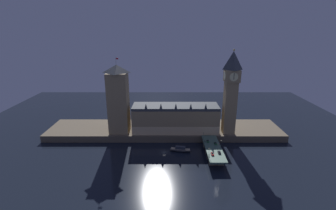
% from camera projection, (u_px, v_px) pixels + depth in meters
% --- Properties ---
extents(ground_plane, '(400.00, 400.00, 0.00)m').
position_uv_depth(ground_plane, '(164.00, 152.00, 198.93)').
color(ground_plane, black).
extents(embankment, '(220.00, 42.00, 6.18)m').
position_uv_depth(embankment, '(165.00, 130.00, 235.25)').
color(embankment, brown).
rests_on(embankment, ground_plane).
extents(parliament_hall, '(77.97, 23.83, 29.06)m').
position_uv_depth(parliament_hall, '(175.00, 118.00, 224.30)').
color(parliament_hall, '#9E845B').
rests_on(parliament_hall, embankment).
extents(clock_tower, '(12.77, 12.88, 74.72)m').
position_uv_depth(clock_tower, '(231.00, 90.00, 210.85)').
color(clock_tower, '#9E845B').
rests_on(clock_tower, embankment).
extents(victoria_tower, '(17.65, 17.65, 67.30)m').
position_uv_depth(victoria_tower, '(118.00, 99.00, 216.74)').
color(victoria_tower, '#9E845B').
rests_on(victoria_tower, embankment).
extents(bridge, '(12.70, 46.00, 7.13)m').
position_uv_depth(bridge, '(213.00, 150.00, 192.77)').
color(bridge, '#476656').
rests_on(bridge, ground_plane).
extents(car_northbound_lead, '(1.85, 4.10, 1.51)m').
position_uv_depth(car_northbound_lead, '(208.00, 141.00, 201.27)').
color(car_northbound_lead, '#235633').
rests_on(car_northbound_lead, bridge).
extents(car_northbound_trail, '(2.00, 4.35, 1.47)m').
position_uv_depth(car_northbound_trail, '(212.00, 154.00, 180.66)').
color(car_northbound_trail, red).
rests_on(car_northbound_trail, bridge).
extents(car_southbound_lead, '(2.12, 4.16, 1.49)m').
position_uv_depth(car_southbound_lead, '(219.00, 152.00, 182.89)').
color(car_southbound_lead, black).
rests_on(car_southbound_lead, bridge).
extents(car_southbound_trail, '(1.88, 4.64, 1.38)m').
position_uv_depth(car_southbound_trail, '(215.00, 143.00, 197.40)').
color(car_southbound_trail, '#235633').
rests_on(car_southbound_trail, bridge).
extents(pedestrian_near_rail, '(0.38, 0.38, 1.77)m').
position_uv_depth(pedestrian_near_rail, '(209.00, 155.00, 178.41)').
color(pedestrian_near_rail, black).
rests_on(pedestrian_near_rail, bridge).
extents(pedestrian_mid_walk, '(0.38, 0.38, 1.59)m').
position_uv_depth(pedestrian_mid_walk, '(219.00, 144.00, 195.67)').
color(pedestrian_mid_walk, black).
rests_on(pedestrian_mid_walk, bridge).
extents(pedestrian_far_rail, '(0.38, 0.38, 1.67)m').
position_uv_depth(pedestrian_far_rail, '(205.00, 141.00, 200.78)').
color(pedestrian_far_rail, black).
rests_on(pedestrian_far_rail, bridge).
extents(street_lamp_near, '(1.34, 0.60, 7.02)m').
position_uv_depth(street_lamp_near, '(209.00, 151.00, 176.68)').
color(street_lamp_near, '#2D3333').
rests_on(street_lamp_near, bridge).
extents(street_lamp_mid, '(1.34, 0.60, 6.37)m').
position_uv_depth(street_lamp_mid, '(221.00, 143.00, 190.86)').
color(street_lamp_mid, '#2D3333').
rests_on(street_lamp_mid, bridge).
extents(street_lamp_far, '(1.34, 0.60, 7.16)m').
position_uv_depth(street_lamp_far, '(203.00, 135.00, 204.77)').
color(street_lamp_far, '#2D3333').
rests_on(street_lamp_far, bridge).
extents(boat_upstream, '(18.39, 7.45, 4.60)m').
position_uv_depth(boat_upstream, '(180.00, 150.00, 200.06)').
color(boat_upstream, '#28282D').
rests_on(boat_upstream, ground_plane).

